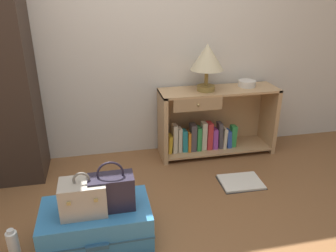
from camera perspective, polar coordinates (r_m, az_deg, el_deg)
ground_plane at (r=2.35m, az=-1.51°, el=-20.25°), size 9.00×9.00×0.00m
back_wall at (r=3.21m, az=-6.97°, el=17.32°), size 6.40×0.10×2.60m
bookshelf at (r=3.39m, az=7.59°, el=0.48°), size 1.16×0.36×0.68m
table_lamp at (r=3.14m, az=6.72°, el=11.34°), size 0.31×0.31×0.44m
bowl at (r=3.41m, az=13.33°, el=7.09°), size 0.17×0.17×0.06m
suitcase_large at (r=2.37m, az=-12.07°, el=-16.14°), size 0.72×0.43×0.27m
train_case at (r=2.20m, az=-14.27°, el=-11.70°), size 0.29×0.21×0.29m
handbag at (r=2.20m, az=-9.61°, el=-10.97°), size 0.29×0.15×0.34m
bottle at (r=2.47m, az=-24.99°, el=-17.61°), size 0.07×0.07×0.19m
open_book_on_floor at (r=3.04m, az=12.34°, el=-9.34°), size 0.38×0.30×0.02m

